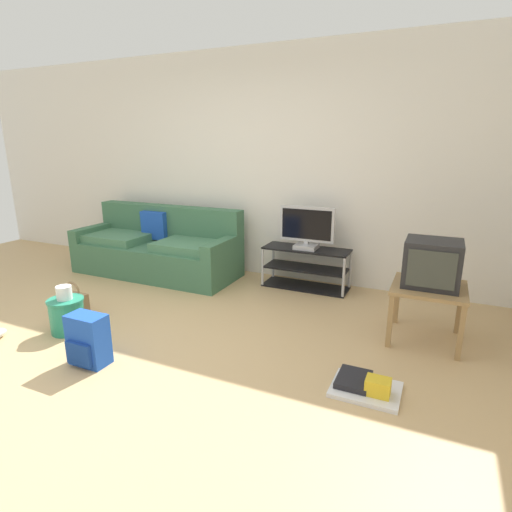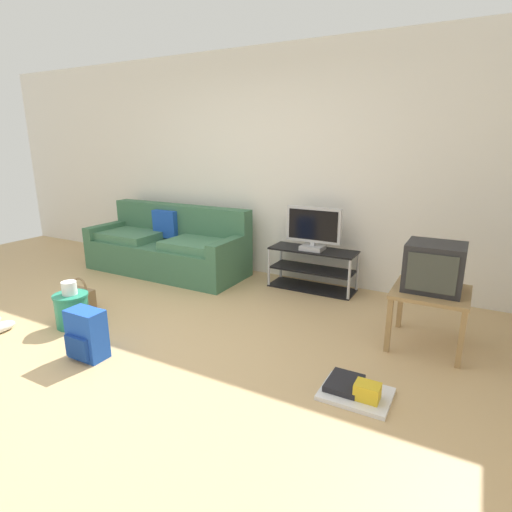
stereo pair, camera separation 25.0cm
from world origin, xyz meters
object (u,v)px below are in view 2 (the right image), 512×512
Objects in this scene: tv_stand at (312,269)px; crt_tv at (434,267)px; flat_tv at (313,229)px; floor_tray at (355,390)px; backpack at (87,335)px; cleaning_bucket at (72,308)px; couch at (169,248)px; side_table at (430,298)px; handbag at (81,297)px.

tv_stand is 1.62m from crt_tv.
flat_tv is 1.38× the size of floor_tray.
crt_tv is at bearing -30.98° from flat_tv.
crt_tv is at bearing 24.08° from backpack.
floor_tray is at bearing 3.75° from cleaning_bucket.
flat_tv is (-0.00, -0.02, 0.47)m from tv_stand.
side_table is (3.22, -0.59, 0.10)m from couch.
side_table reaches higher than handbag.
couch is 1.43m from handbag.
handbag is 2.86m from floor_tray.
handbag is 0.44m from cleaning_bucket.
flat_tv is at bearing 58.05° from backpack.
crt_tv is (3.22, -0.57, 0.36)m from couch.
side_table is 3.12m from cleaning_bucket.
flat_tv reaches higher than couch.
floor_tray is at bearing -107.63° from crt_tv.
flat_tv is 1.08× the size of side_table.
handbag is at bearing 134.52° from backpack.
crt_tv is 2.78m from backpack.
backpack is 1.10m from handbag.
tv_stand is 0.47m from flat_tv.
crt_tv is 3.33m from handbag.
cleaning_bucket is (0.33, -1.74, -0.13)m from couch.
handbag is (-3.18, -0.83, -0.30)m from side_table.
side_table is 1.28× the size of floor_tray.
crt_tv is 3.16m from cleaning_bucket.
tv_stand is 2.99× the size of handbag.
handbag is (-1.85, -1.64, -0.59)m from flat_tv.
tv_stand reaches higher than cleaning_bucket.
flat_tv is (1.89, 0.23, 0.39)m from couch.
side_table is (1.33, -0.83, 0.18)m from tv_stand.
backpack reaches higher than floor_tray.
floor_tray is at bearing -28.41° from couch.
flat_tv is at bearing 149.02° from crt_tv.
cleaning_bucket is at bearing -128.58° from flat_tv.
couch is at bearing 100.67° from cleaning_bucket.
couch is at bearing 105.11° from backpack.
side_table is 2.74m from backpack.
crt_tv is at bearing -10.05° from couch.
side_table is 1.10m from floor_tray.
backpack is at bearing -36.50° from handbag.
tv_stand is 2.15× the size of floor_tray.
crt_tv is at bearing 90.00° from side_table.
side_table is 1.77× the size of handbag.
side_table reaches higher than cleaning_bucket.
side_table is at bearing 23.79° from backpack.
couch reaches higher than backpack.
cleaning_bucket reaches higher than handbag.
flat_tv is at bearing 119.33° from floor_tray.
cleaning_bucket is at bearing -79.33° from couch.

